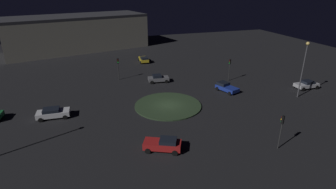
{
  "coord_description": "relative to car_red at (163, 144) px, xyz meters",
  "views": [
    {
      "loc": [
        -35.07,
        11.55,
        17.05
      ],
      "look_at": [
        0.0,
        0.0,
        1.86
      ],
      "focal_mm": 28.7,
      "sensor_mm": 36.0,
      "label": 1
    }
  ],
  "objects": [
    {
      "name": "streetlamp_south",
      "position": [
        7.65,
        -25.33,
        5.15
      ],
      "size": [
        0.54,
        0.54,
        9.03
      ],
      "color": "#4C4C51",
      "rests_on": "ground_plane"
    },
    {
      "name": "roundabout_island",
      "position": [
        10.98,
        -4.16,
        -0.68
      ],
      "size": [
        10.07,
        10.07,
        0.17
      ],
      "primitive_type": "cylinder",
      "color": "#2D4228",
      "rests_on": "ground_plane"
    },
    {
      "name": "traffic_light_east",
      "position": [
        25.44,
        1.03,
        2.2
      ],
      "size": [
        0.39,
        0.36,
        4.17
      ],
      "rotation": [
        0.0,
        0.0,
        -2.8
      ],
      "color": "#2D2D2D",
      "rests_on": "ground_plane"
    },
    {
      "name": "car_blue",
      "position": [
        13.6,
        -15.55,
        -0.04
      ],
      "size": [
        4.3,
        3.1,
        1.42
      ],
      "rotation": [
        0.0,
        0.0,
        3.47
      ],
      "color": "#1E38A5",
      "rests_on": "ground_plane"
    },
    {
      "name": "traffic_light_southwest",
      "position": [
        -3.67,
        -12.3,
        2.13
      ],
      "size": [
        0.4,
        0.37,
        4.06
      ],
      "rotation": [
        0.0,
        0.0,
        0.51
      ],
      "color": "#2D2D2D",
      "rests_on": "ground_plane"
    },
    {
      "name": "car_yellow",
      "position": [
        36.04,
        -6.41,
        -0.01
      ],
      "size": [
        3.91,
        2.17,
        1.4
      ],
      "rotation": [
        0.0,
        0.0,
        -0.04
      ],
      "color": "gold",
      "rests_on": "ground_plane"
    },
    {
      "name": "car_grey",
      "position": [
        21.69,
        -5.74,
        -0.02
      ],
      "size": [
        2.35,
        3.99,
        1.45
      ],
      "rotation": [
        0.0,
        0.0,
        4.59
      ],
      "color": "slate",
      "rests_on": "ground_plane"
    },
    {
      "name": "car_silver",
      "position": [
        10.35,
        -29.65,
        -0.02
      ],
      "size": [
        2.12,
        4.09,
        1.4
      ],
      "rotation": [
        0.0,
        0.0,
        1.57
      ],
      "color": "silver",
      "rests_on": "ground_plane"
    },
    {
      "name": "store_building",
      "position": [
        55.27,
        7.8,
        3.88
      ],
      "size": [
        21.9,
        39.13,
        9.29
      ],
      "rotation": [
        0.0,
        0.0,
        1.81
      ],
      "color": "#ADA893",
      "rests_on": "ground_plane"
    },
    {
      "name": "car_white",
      "position": [
        12.24,
        12.06,
        -0.03
      ],
      "size": [
        2.31,
        4.38,
        1.39
      ],
      "rotation": [
        0.0,
        0.0,
        4.66
      ],
      "color": "white",
      "rests_on": "ground_plane"
    },
    {
      "name": "ground_plane",
      "position": [
        10.98,
        -4.16,
        -0.77
      ],
      "size": [
        117.9,
        117.9,
        0.0
      ],
      "primitive_type": "plane",
      "color": "black"
    },
    {
      "name": "traffic_light_southeast",
      "position": [
        18.25,
        -18.67,
        2.23
      ],
      "size": [
        0.37,
        0.4,
        4.21
      ],
      "rotation": [
        0.0,
        0.0,
        2.04
      ],
      "color": "#2D2D2D",
      "rests_on": "ground_plane"
    },
    {
      "name": "car_red",
      "position": [
        0.0,
        0.0,
        0.0
      ],
      "size": [
        3.31,
        4.44,
        1.47
      ],
      "rotation": [
        0.0,
        0.0,
        1.13
      ],
      "color": "red",
      "rests_on": "ground_plane"
    }
  ]
}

